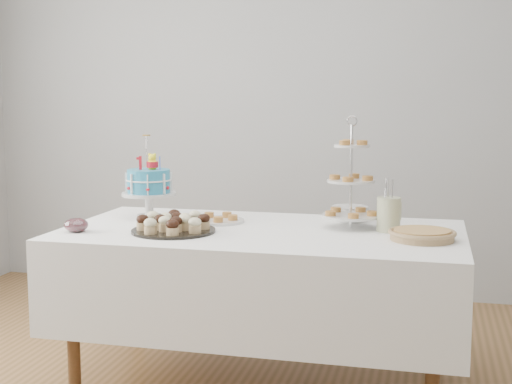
% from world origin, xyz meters
% --- Properties ---
extents(walls, '(5.04, 4.04, 2.70)m').
position_xyz_m(walls, '(0.00, 0.00, 1.35)').
color(walls, '#989B9D').
rests_on(walls, floor).
extents(table, '(1.92, 1.02, 0.77)m').
position_xyz_m(table, '(0.00, 0.30, 0.54)').
color(table, white).
rests_on(table, floor).
extents(birthday_cake, '(0.29, 0.29, 0.44)m').
position_xyz_m(birthday_cake, '(-0.66, 0.49, 0.89)').
color(birthday_cake, silver).
rests_on(birthday_cake, table).
extents(cupcake_tray, '(0.40, 0.40, 0.09)m').
position_xyz_m(cupcake_tray, '(-0.39, 0.14, 0.81)').
color(cupcake_tray, black).
rests_on(cupcake_tray, table).
extents(pie, '(0.30, 0.30, 0.05)m').
position_xyz_m(pie, '(0.76, 0.22, 0.80)').
color(pie, tan).
rests_on(pie, table).
extents(tiered_stand, '(0.28, 0.28, 0.55)m').
position_xyz_m(tiered_stand, '(0.41, 0.45, 1.00)').
color(tiered_stand, silver).
rests_on(tiered_stand, table).
extents(plate_stack, '(0.19, 0.19, 0.07)m').
position_xyz_m(plate_stack, '(0.39, 0.66, 0.81)').
color(plate_stack, silver).
rests_on(plate_stack, table).
extents(pastry_plate, '(0.27, 0.27, 0.04)m').
position_xyz_m(pastry_plate, '(-0.26, 0.45, 0.79)').
color(pastry_plate, silver).
rests_on(pastry_plate, table).
extents(jam_bowl_a, '(0.11, 0.11, 0.07)m').
position_xyz_m(jam_bowl_a, '(-0.84, 0.03, 0.80)').
color(jam_bowl_a, silver).
rests_on(jam_bowl_a, table).
extents(jam_bowl_b, '(0.10, 0.10, 0.06)m').
position_xyz_m(jam_bowl_b, '(-0.56, 0.31, 0.80)').
color(jam_bowl_b, silver).
rests_on(jam_bowl_b, table).
extents(utensil_pitcher, '(0.11, 0.11, 0.25)m').
position_xyz_m(utensil_pitcher, '(0.60, 0.40, 0.86)').
color(utensil_pitcher, beige).
rests_on(utensil_pitcher, table).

